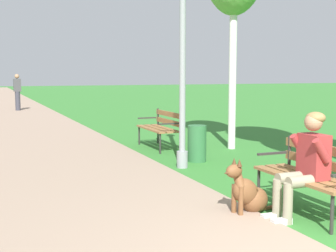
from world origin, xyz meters
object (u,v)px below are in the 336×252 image
at_px(pedestrian_distant, 17,92).
at_px(person_seated_on_near_bench, 306,161).
at_px(park_bench_near, 312,172).
at_px(dog_brown, 248,193).
at_px(park_bench_mid, 161,126).
at_px(lamp_post_near, 183,46).
at_px(litter_bin, 197,143).

bearing_deg(pedestrian_distant, person_seated_on_near_bench, -83.71).
distance_m(park_bench_near, pedestrian_distant, 17.23).
bearing_deg(dog_brown, park_bench_mid, 80.49).
distance_m(lamp_post_near, pedestrian_distant, 14.20).
bearing_deg(dog_brown, lamp_post_near, 82.19).
xyz_separation_m(park_bench_near, dog_brown, (-0.74, 0.24, -0.25)).
relative_size(park_bench_mid, pedestrian_distant, 0.91).
bearing_deg(park_bench_mid, dog_brown, -99.51).
bearing_deg(park_bench_near, person_seated_on_near_bench, -147.59).
bearing_deg(park_bench_mid, park_bench_near, -91.08).
relative_size(park_bench_near, pedestrian_distant, 0.91).
xyz_separation_m(dog_brown, pedestrian_distant, (-1.37, 16.86, 0.58)).
xyz_separation_m(litter_bin, pedestrian_distant, (-2.26, 13.60, 0.49)).
height_order(park_bench_mid, dog_brown, park_bench_mid).
bearing_deg(lamp_post_near, park_bench_mid, 78.30).
bearing_deg(person_seated_on_near_bench, park_bench_mid, 86.74).
bearing_deg(park_bench_mid, lamp_post_near, -101.70).
relative_size(person_seated_on_near_bench, lamp_post_near, 0.30).
bearing_deg(dog_brown, park_bench_near, -18.10).
height_order(park_bench_near, person_seated_on_near_bench, person_seated_on_near_bench).
relative_size(park_bench_mid, lamp_post_near, 0.36).
bearing_deg(litter_bin, pedestrian_distant, 99.44).
xyz_separation_m(person_seated_on_near_bench, pedestrian_distant, (-1.90, 17.23, 0.16)).
height_order(person_seated_on_near_bench, lamp_post_near, lamp_post_near).
height_order(park_bench_mid, person_seated_on_near_bench, person_seated_on_near_bench).
relative_size(park_bench_near, person_seated_on_near_bench, 1.20).
distance_m(park_bench_near, park_bench_mid, 5.24).
bearing_deg(park_bench_near, dog_brown, 161.90).
relative_size(park_bench_mid, dog_brown, 1.82).
bearing_deg(lamp_post_near, park_bench_near, -83.48).
bearing_deg(person_seated_on_near_bench, lamp_post_near, 92.56).
xyz_separation_m(park_bench_near, litter_bin, (0.15, 3.50, -0.16)).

